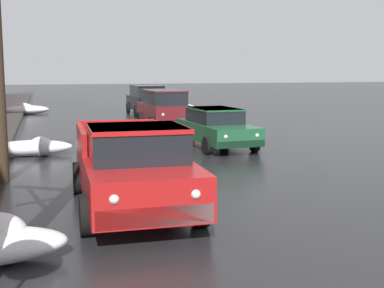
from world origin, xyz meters
TOP-DOWN VIEW (x-y plane):
  - snow_bank_near_corner_left at (-3.90, 14.75)m, footprint 2.70×0.91m
  - snow_bank_along_right_kerb at (-4.55, 31.58)m, footprint 2.76×1.38m
  - snow_bank_far_right_pile at (4.47, 28.07)m, footprint 2.41×1.41m
  - pickup_truck_red_approaching_near_lane at (-1.85, 7.33)m, footprint 2.30×5.29m
  - sedan_green_parked_kerbside_close at (2.45, 14.85)m, footprint 2.08×4.48m
  - suv_maroon_parked_kerbside_mid at (2.11, 21.68)m, footprint 2.11×4.37m
  - suv_black_parked_far_down_block at (2.74, 29.23)m, footprint 2.09×4.76m

SIDE VIEW (x-z plane):
  - snow_bank_near_corner_left at x=-3.90m, z-range -0.05..0.58m
  - snow_bank_along_right_kerb at x=-4.55m, z-range -0.06..0.66m
  - snow_bank_far_right_pile at x=4.47m, z-range -0.01..0.73m
  - sedan_green_parked_kerbside_close at x=2.45m, z-range 0.04..1.46m
  - pickup_truck_red_approaching_near_lane at x=-1.85m, z-range 0.00..1.76m
  - suv_maroon_parked_kerbside_mid at x=2.11m, z-range 0.08..1.90m
  - suv_black_parked_far_down_block at x=2.74m, z-range 0.08..1.90m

